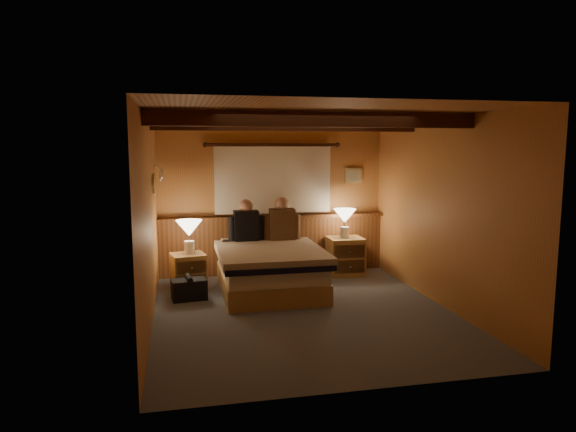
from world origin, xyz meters
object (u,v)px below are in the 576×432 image
object	(u,v)px
person_right	(282,222)
duffel_bag	(189,289)
nightstand_left	(188,271)
person_left	(246,224)
lamp_right	(345,218)
bed	(270,269)
nightstand_right	(345,256)
lamp_left	(189,230)

from	to	relation	value
person_right	duffel_bag	size ratio (longest dim) A/B	1.38
nightstand_left	person_left	xyz separation A→B (m)	(0.87, 0.26, 0.63)
person_left	lamp_right	bearing A→B (deg)	1.02
nightstand_left	person_left	size ratio (longest dim) A/B	0.83
bed	nightstand_left	xyz separation A→B (m)	(-1.11, 0.37, -0.07)
lamp_right	duffel_bag	size ratio (longest dim) A/B	0.95
bed	person_left	size ratio (longest dim) A/B	2.82
nightstand_left	person_left	bearing A→B (deg)	4.53
bed	nightstand_right	distance (m)	1.52
person_right	duffel_bag	xyz separation A→B (m)	(-1.42, -0.77, -0.75)
person_left	person_right	xyz separation A→B (m)	(0.54, -0.03, 0.01)
lamp_right	duffel_bag	distance (m)	2.70
nightstand_left	duffel_bag	xyz separation A→B (m)	(-0.00, -0.54, -0.11)
person_right	lamp_right	bearing A→B (deg)	7.47
bed	lamp_right	xyz separation A→B (m)	(1.32, 0.69, 0.59)
lamp_left	duffel_bag	size ratio (longest dim) A/B	0.99
person_left	person_right	size ratio (longest dim) A/B	0.96
bed	nightstand_left	world-z (taller)	bed
bed	person_right	bearing A→B (deg)	63.31
nightstand_left	lamp_right	size ratio (longest dim) A/B	1.17
duffel_bag	lamp_left	bearing A→B (deg)	79.53
lamp_right	nightstand_left	bearing A→B (deg)	-172.61
nightstand_left	person_right	size ratio (longest dim) A/B	0.80
nightstand_right	person_left	distance (m)	1.69
lamp_right	person_right	bearing A→B (deg)	-175.27
nightstand_right	lamp_right	bearing A→B (deg)	-154.15
bed	nightstand_left	distance (m)	1.18
bed	duffel_bag	xyz separation A→B (m)	(-1.12, -0.17, -0.18)
lamp_left	duffel_bag	world-z (taller)	lamp_left
person_right	duffel_bag	bearing A→B (deg)	-148.73
nightstand_left	bed	bearing A→B (deg)	-30.33
nightstand_right	lamp_left	xyz separation A→B (m)	(-2.44, -0.31, 0.55)
bed	lamp_left	xyz separation A→B (m)	(-1.09, 0.39, 0.52)
nightstand_left	lamp_right	bearing A→B (deg)	-4.61
lamp_right	person_left	size ratio (longest dim) A/B	0.71
nightstand_left	lamp_left	xyz separation A→B (m)	(0.02, 0.02, 0.59)
nightstand_right	lamp_right	xyz separation A→B (m)	(-0.02, -0.01, 0.62)
nightstand_right	lamp_right	world-z (taller)	lamp_right
bed	duffel_bag	world-z (taller)	bed
nightstand_right	person_left	size ratio (longest dim) A/B	0.91
bed	lamp_right	distance (m)	1.60
lamp_left	nightstand_right	bearing A→B (deg)	7.15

